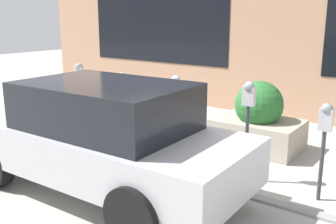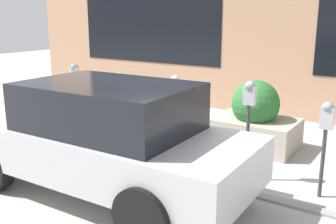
{
  "view_description": "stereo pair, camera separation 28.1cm",
  "coord_description": "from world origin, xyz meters",
  "px_view_note": "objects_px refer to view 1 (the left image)",
  "views": [
    {
      "loc": [
        -3.64,
        4.83,
        2.48
      ],
      "look_at": [
        0.0,
        -0.12,
        0.96
      ],
      "focal_mm": 42.0,
      "sensor_mm": 36.0,
      "label": 1
    },
    {
      "loc": [
        -3.41,
        4.99,
        2.48
      ],
      "look_at": [
        0.0,
        -0.12,
        0.96
      ],
      "focal_mm": 42.0,
      "sensor_mm": 36.0,
      "label": 2
    }
  ],
  "objects_px": {
    "parking_meter_second": "(248,107)",
    "parking_meter_fourth": "(122,98)",
    "planter_box": "(258,122)",
    "parked_car_front": "(100,136)",
    "parking_meter_nearest": "(325,129)",
    "parking_meter_farthest": "(80,87)",
    "parking_meter_middle": "(176,106)"
  },
  "relations": [
    {
      "from": "parking_meter_farthest",
      "to": "planter_box",
      "type": "bearing_deg",
      "value": -155.41
    },
    {
      "from": "parking_meter_middle",
      "to": "parking_meter_fourth",
      "type": "bearing_deg",
      "value": 1.03
    },
    {
      "from": "parking_meter_nearest",
      "to": "parking_meter_fourth",
      "type": "bearing_deg",
      "value": 0.25
    },
    {
      "from": "parking_meter_nearest",
      "to": "parked_car_front",
      "type": "distance_m",
      "value": 3.04
    },
    {
      "from": "parking_meter_middle",
      "to": "planter_box",
      "type": "xyz_separation_m",
      "value": [
        -0.84,
        -1.51,
        -0.47
      ]
    },
    {
      "from": "parking_meter_farthest",
      "to": "parking_meter_nearest",
      "type": "bearing_deg",
      "value": 179.63
    },
    {
      "from": "parking_meter_second",
      "to": "parking_meter_farthest",
      "type": "distance_m",
      "value": 3.71
    },
    {
      "from": "planter_box",
      "to": "parking_meter_fourth",
      "type": "bearing_deg",
      "value": 36.82
    },
    {
      "from": "parking_meter_middle",
      "to": "parked_car_front",
      "type": "bearing_deg",
      "value": 83.51
    },
    {
      "from": "parking_meter_fourth",
      "to": "parking_meter_farthest",
      "type": "bearing_deg",
      "value": -2.25
    },
    {
      "from": "planter_box",
      "to": "parked_car_front",
      "type": "xyz_separation_m",
      "value": [
        1.02,
        3.08,
        0.31
      ]
    },
    {
      "from": "planter_box",
      "to": "parking_meter_second",
      "type": "bearing_deg",
      "value": 107.45
    },
    {
      "from": "parking_meter_fourth",
      "to": "parking_meter_middle",
      "type": "bearing_deg",
      "value": -178.97
    },
    {
      "from": "parking_meter_farthest",
      "to": "parked_car_front",
      "type": "height_order",
      "value": "parked_car_front"
    },
    {
      "from": "parking_meter_nearest",
      "to": "parked_car_front",
      "type": "xyz_separation_m",
      "value": [
        2.6,
        1.56,
        -0.18
      ]
    },
    {
      "from": "parking_meter_second",
      "to": "parking_meter_fourth",
      "type": "relative_size",
      "value": 1.05
    },
    {
      "from": "parking_meter_second",
      "to": "parking_meter_fourth",
      "type": "xyz_separation_m",
      "value": [
        2.52,
        0.0,
        -0.17
      ]
    },
    {
      "from": "parking_meter_fourth",
      "to": "planter_box",
      "type": "xyz_separation_m",
      "value": [
        -2.04,
        -1.53,
        -0.47
      ]
    },
    {
      "from": "parking_meter_fourth",
      "to": "planter_box",
      "type": "distance_m",
      "value": 2.59
    },
    {
      "from": "parking_meter_middle",
      "to": "parking_meter_second",
      "type": "bearing_deg",
      "value": 179.22
    },
    {
      "from": "planter_box",
      "to": "parked_car_front",
      "type": "distance_m",
      "value": 3.26
    },
    {
      "from": "parking_meter_nearest",
      "to": "parking_meter_farthest",
      "type": "relative_size",
      "value": 0.88
    },
    {
      "from": "parking_meter_nearest",
      "to": "parking_meter_second",
      "type": "distance_m",
      "value": 1.11
    },
    {
      "from": "parking_meter_middle",
      "to": "parking_meter_farthest",
      "type": "distance_m",
      "value": 2.39
    },
    {
      "from": "parking_meter_nearest",
      "to": "parking_meter_second",
      "type": "relative_size",
      "value": 0.89
    },
    {
      "from": "parking_meter_second",
      "to": "parking_meter_fourth",
      "type": "bearing_deg",
      "value": 0.08
    },
    {
      "from": "parking_meter_second",
      "to": "parking_meter_nearest",
      "type": "bearing_deg",
      "value": -179.36
    },
    {
      "from": "parked_car_front",
      "to": "parking_meter_second",
      "type": "bearing_deg",
      "value": -135.72
    },
    {
      "from": "parking_meter_nearest",
      "to": "planter_box",
      "type": "bearing_deg",
      "value": -43.75
    },
    {
      "from": "parking_meter_fourth",
      "to": "parked_car_front",
      "type": "distance_m",
      "value": 1.86
    },
    {
      "from": "parking_meter_nearest",
      "to": "parking_meter_second",
      "type": "bearing_deg",
      "value": 0.64
    },
    {
      "from": "parking_meter_nearest",
      "to": "parking_meter_farthest",
      "type": "xyz_separation_m",
      "value": [
        4.81,
        -0.03,
        0.05
      ]
    }
  ]
}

